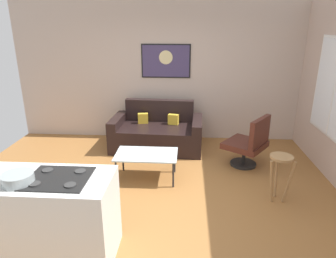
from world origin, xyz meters
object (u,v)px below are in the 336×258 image
armchair (249,143)px  bar_stool (280,167)px  wall_painting (166,61)px  mixing_bowl (18,179)px  coffee_table (146,156)px  couch (157,133)px

armchair → bar_stool: bearing=-78.7°
wall_painting → mixing_bowl: bearing=-106.8°
armchair → mixing_bowl: mixing_bowl is taller
coffee_table → wall_painting: (0.17, 1.89, 1.23)m
bar_stool → wall_painting: bearing=125.7°
mixing_bowl → armchair: bearing=42.4°
couch → wall_painting: 1.46m
coffee_table → bar_stool: size_ratio=1.43×
armchair → mixing_bowl: size_ratio=3.03×
couch → wall_painting: bearing=77.8°
coffee_table → mixing_bowl: 2.17m
couch → armchair: size_ratio=1.99×
wall_painting → bar_stool: bearing=-54.3°
coffee_table → bar_stool: bar_stool is taller
wall_painting → couch: bearing=-102.2°
coffee_table → bar_stool: 1.96m
coffee_table → mixing_bowl: (-0.96, -1.86, 0.57)m
couch → wall_painting: wall_painting is taller
coffee_table → mixing_bowl: size_ratio=3.24×
armchair → wall_painting: bearing=138.5°
couch → bar_stool: (1.85, -1.80, 0.21)m
coffee_table → wall_painting: 2.26m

